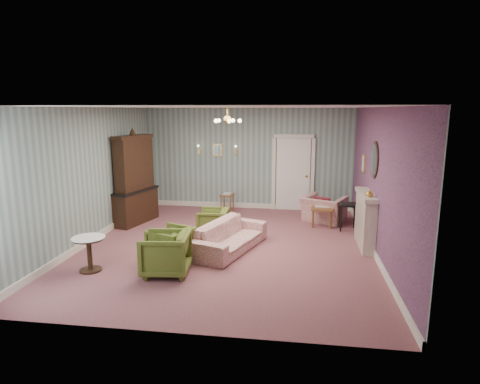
# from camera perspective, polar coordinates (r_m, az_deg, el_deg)

# --- Properties ---
(floor) EXTENTS (7.00, 7.00, 0.00)m
(floor) POSITION_cam_1_polar(r_m,az_deg,el_deg) (8.77, -1.67, -7.54)
(floor) COLOR #8A5056
(floor) RESTS_ON ground
(ceiling) EXTENTS (7.00, 7.00, 0.00)m
(ceiling) POSITION_cam_1_polar(r_m,az_deg,el_deg) (8.30, -1.79, 11.76)
(ceiling) COLOR white
(ceiling) RESTS_ON ground
(wall_back) EXTENTS (6.00, 0.00, 6.00)m
(wall_back) POSITION_cam_1_polar(r_m,az_deg,el_deg) (11.85, 1.14, 4.63)
(wall_back) COLOR slate
(wall_back) RESTS_ON ground
(wall_front) EXTENTS (6.00, 0.00, 6.00)m
(wall_front) POSITION_cam_1_polar(r_m,az_deg,el_deg) (5.08, -8.43, -4.70)
(wall_front) COLOR slate
(wall_front) RESTS_ON ground
(wall_left) EXTENTS (0.00, 7.00, 7.00)m
(wall_left) POSITION_cam_1_polar(r_m,az_deg,el_deg) (9.40, -20.08, 2.15)
(wall_left) COLOR slate
(wall_left) RESTS_ON ground
(wall_right) EXTENTS (0.00, 7.00, 7.00)m
(wall_right) POSITION_cam_1_polar(r_m,az_deg,el_deg) (8.45, 18.76, 1.27)
(wall_right) COLOR slate
(wall_right) RESTS_ON ground
(wall_right_floral) EXTENTS (0.00, 7.00, 7.00)m
(wall_right_floral) POSITION_cam_1_polar(r_m,az_deg,el_deg) (8.45, 18.66, 1.27)
(wall_right_floral) COLOR #B0587A
(wall_right_floral) RESTS_ON ground
(door) EXTENTS (1.12, 0.12, 2.16)m
(door) POSITION_cam_1_polar(r_m,az_deg,el_deg) (11.77, 7.41, 2.68)
(door) COLOR white
(door) RESTS_ON floor
(olive_chair_a) EXTENTS (0.83, 0.87, 0.82)m
(olive_chair_a) POSITION_cam_1_polar(r_m,az_deg,el_deg) (7.34, -10.35, -8.18)
(olive_chair_a) COLOR #566423
(olive_chair_a) RESTS_ON floor
(olive_chair_b) EXTENTS (0.88, 0.90, 0.73)m
(olive_chair_b) POSITION_cam_1_polar(r_m,az_deg,el_deg) (7.95, -9.64, -6.97)
(olive_chair_b) COLOR #566423
(olive_chair_b) RESTS_ON floor
(olive_chair_c) EXTENTS (0.64, 0.68, 0.68)m
(olive_chair_c) POSITION_cam_1_polar(r_m,az_deg,el_deg) (9.44, -3.79, -4.02)
(olive_chair_c) COLOR #566423
(olive_chair_c) RESTS_ON floor
(sofa_chintz) EXTENTS (1.21, 2.13, 0.80)m
(sofa_chintz) POSITION_cam_1_polar(r_m,az_deg,el_deg) (8.41, -1.42, -5.51)
(sofa_chintz) COLOR #9B3E4D
(sofa_chintz) RESTS_ON floor
(wingback_chair) EXTENTS (1.21, 1.03, 0.89)m
(wingback_chair) POSITION_cam_1_polar(r_m,az_deg,el_deg) (10.74, 11.64, -1.75)
(wingback_chair) COLOR #9B3E4D
(wingback_chair) RESTS_ON floor
(dresser) EXTENTS (0.83, 1.50, 2.37)m
(dresser) POSITION_cam_1_polar(r_m,az_deg,el_deg) (10.63, -14.55, 2.04)
(dresser) COLOR black
(dresser) RESTS_ON floor
(fireplace) EXTENTS (0.30, 1.40, 1.16)m
(fireplace) POSITION_cam_1_polar(r_m,az_deg,el_deg) (8.99, 17.07, -3.72)
(fireplace) COLOR beige
(fireplace) RESTS_ON floor
(mantel_vase) EXTENTS (0.15, 0.15, 0.15)m
(mantel_vase) POSITION_cam_1_polar(r_m,az_deg,el_deg) (8.46, 17.61, -0.14)
(mantel_vase) COLOR gold
(mantel_vase) RESTS_ON fireplace
(oval_mirror) EXTENTS (0.04, 0.76, 0.84)m
(oval_mirror) POSITION_cam_1_polar(r_m,az_deg,el_deg) (8.77, 18.20, 4.31)
(oval_mirror) COLOR white
(oval_mirror) RESTS_ON wall_right
(framed_print) EXTENTS (0.04, 0.34, 0.42)m
(framed_print) POSITION_cam_1_polar(r_m,az_deg,el_deg) (10.13, 16.87, 3.84)
(framed_print) COLOR gold
(framed_print) RESTS_ON wall_right
(coffee_table) EXTENTS (0.63, 1.01, 0.49)m
(coffee_table) POSITION_cam_1_polar(r_m,az_deg,el_deg) (10.56, 11.44, -3.09)
(coffee_table) COLOR brown
(coffee_table) RESTS_ON floor
(side_table_black) EXTENTS (0.44, 0.44, 0.65)m
(side_table_black) POSITION_cam_1_polar(r_m,az_deg,el_deg) (10.16, 14.81, -3.37)
(side_table_black) COLOR black
(side_table_black) RESTS_ON floor
(pedestal_table) EXTENTS (0.67, 0.67, 0.64)m
(pedestal_table) POSITION_cam_1_polar(r_m,az_deg,el_deg) (7.86, -20.25, -8.11)
(pedestal_table) COLOR black
(pedestal_table) RESTS_ON floor
(nesting_table) EXTENTS (0.38, 0.47, 0.57)m
(nesting_table) POSITION_cam_1_polar(r_m,az_deg,el_deg) (11.47, -1.80, -1.49)
(nesting_table) COLOR brown
(nesting_table) RESTS_ON floor
(gilt_mirror_back) EXTENTS (0.28, 0.06, 0.36)m
(gilt_mirror_back) POSITION_cam_1_polar(r_m,az_deg,el_deg) (11.92, -3.20, 5.87)
(gilt_mirror_back) COLOR gold
(gilt_mirror_back) RESTS_ON wall_back
(sconce_left) EXTENTS (0.16, 0.12, 0.30)m
(sconce_left) POSITION_cam_1_polar(r_m,az_deg,el_deg) (12.02, -5.80, 5.87)
(sconce_left) COLOR gold
(sconce_left) RESTS_ON wall_back
(sconce_right) EXTENTS (0.16, 0.12, 0.30)m
(sconce_right) POSITION_cam_1_polar(r_m,az_deg,el_deg) (11.81, -0.58, 5.83)
(sconce_right) COLOR gold
(sconce_right) RESTS_ON wall_back
(chandelier) EXTENTS (0.56, 0.56, 0.36)m
(chandelier) POSITION_cam_1_polar(r_m,az_deg,el_deg) (8.30, -1.78, 9.90)
(chandelier) COLOR gold
(chandelier) RESTS_ON ceiling
(burgundy_cushion) EXTENTS (0.41, 0.28, 0.39)m
(burgundy_cushion) POSITION_cam_1_polar(r_m,az_deg,el_deg) (10.58, 11.42, -1.75)
(burgundy_cushion) COLOR maroon
(burgundy_cushion) RESTS_ON wingback_chair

